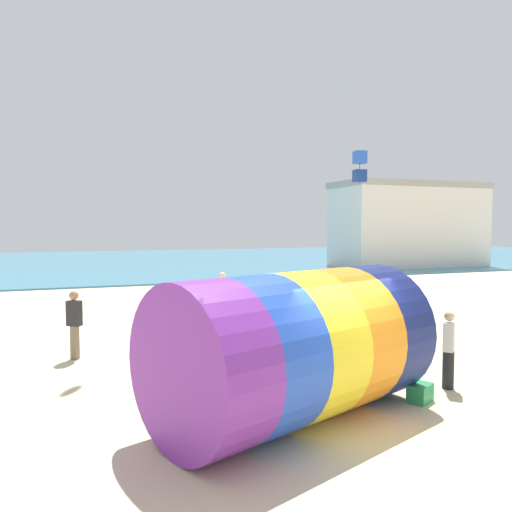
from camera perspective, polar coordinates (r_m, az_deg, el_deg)
name	(u,v)px	position (r m, az deg, el deg)	size (l,w,h in m)	color
ground_plane	(346,423)	(9.49, 10.28, -18.24)	(120.00, 120.00, 0.00)	beige
sea	(123,261)	(49.60, -14.96, -0.61)	(120.00, 40.00, 0.10)	teal
giant_inflatable_tube	(296,346)	(9.12, 4.54, -10.23)	(5.72, 4.33, 2.69)	purple
kite_handler	(449,349)	(11.63, 21.16, -9.89)	(0.41, 0.41, 1.68)	black
kite_blue_box	(360,167)	(24.63, 11.77, 9.96)	(0.64, 0.64, 1.56)	blue
bystander_near_water	(222,296)	(18.21, -3.86, -4.61)	(0.30, 0.40, 1.81)	#726651
bystander_far_left	(74,324)	(14.01, -20.04, -7.30)	(0.42, 0.39, 1.80)	#726651
promenade_building	(409,225)	(43.88, 17.05, 3.40)	(12.81, 5.50, 7.06)	silver
cooler_box	(420,393)	(10.79, 18.24, -14.64)	(0.52, 0.36, 0.36)	#268C4C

